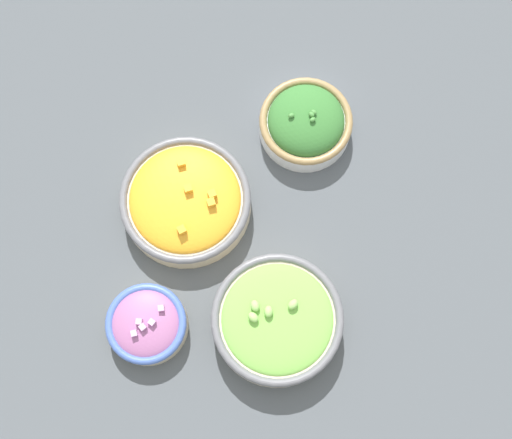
{
  "coord_description": "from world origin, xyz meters",
  "views": [
    {
      "loc": [
        0.25,
        0.07,
        1.07
      ],
      "look_at": [
        0.0,
        0.0,
        0.03
      ],
      "focal_mm": 50.0,
      "sensor_mm": 36.0,
      "label": 1
    }
  ],
  "objects_px": {
    "bowl_broccoli": "(306,123)",
    "bowl_squash": "(186,202)",
    "bowl_red_onion": "(147,324)",
    "bowl_lettuce": "(277,320)"
  },
  "relations": [
    {
      "from": "bowl_broccoli",
      "to": "bowl_lettuce",
      "type": "distance_m",
      "value": 0.31
    },
    {
      "from": "bowl_broccoli",
      "to": "bowl_lettuce",
      "type": "xyz_separation_m",
      "value": [
        0.31,
        0.03,
        0.0
      ]
    },
    {
      "from": "bowl_broccoli",
      "to": "bowl_squash",
      "type": "bearing_deg",
      "value": -40.01
    },
    {
      "from": "bowl_lettuce",
      "to": "bowl_red_onion",
      "type": "height_order",
      "value": "bowl_lettuce"
    },
    {
      "from": "bowl_lettuce",
      "to": "bowl_squash",
      "type": "bearing_deg",
      "value": -127.3
    },
    {
      "from": "bowl_squash",
      "to": "bowl_red_onion",
      "type": "distance_m",
      "value": 0.19
    },
    {
      "from": "bowl_broccoli",
      "to": "bowl_red_onion",
      "type": "relative_size",
      "value": 1.23
    },
    {
      "from": "bowl_squash",
      "to": "bowl_lettuce",
      "type": "bearing_deg",
      "value": 52.7
    },
    {
      "from": "bowl_broccoli",
      "to": "bowl_squash",
      "type": "distance_m",
      "value": 0.22
    },
    {
      "from": "bowl_broccoli",
      "to": "bowl_squash",
      "type": "relative_size",
      "value": 0.73
    }
  ]
}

